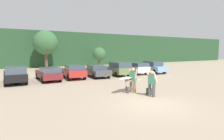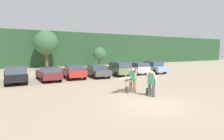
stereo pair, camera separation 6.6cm
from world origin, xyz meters
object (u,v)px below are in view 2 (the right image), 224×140
Objects in this scene: parked_car_dark_gray at (97,71)px; parked_car_sky_blue at (153,67)px; person_adult at (133,79)px; parked_car_maroon at (49,73)px; parked_car_red at (74,71)px; parked_car_olive_green at (118,68)px; parked_car_black at (15,74)px; surfboard_cream at (127,78)px; backpack_dropped at (149,91)px; person_companion at (152,82)px; parked_car_white at (136,68)px; surfboard_white at (133,81)px; person_child at (127,85)px.

parked_car_sky_blue is at bearing -87.62° from parked_car_dark_gray.
person_adult is (-9.58, -8.49, 0.19)m from parked_car_sky_blue.
parked_car_red is (2.65, 0.08, 0.06)m from parked_car_maroon.
parked_car_olive_green reaches higher than parked_car_sky_blue.
parked_car_black is 1.06× the size of parked_car_sky_blue.
surfboard_cream is (1.14, -8.57, 0.31)m from parked_car_red.
parked_car_dark_gray is at bearing -89.25° from parked_car_maroon.
parked_car_red is 2.30× the size of person_adult.
backpack_dropped is (-9.01, -9.59, -0.60)m from parked_car_sky_blue.
parked_car_olive_green is at bearing 93.70° from parked_car_sky_blue.
parked_car_black is 2.10× the size of surfboard_cream.
parked_car_dark_gray is at bearing 86.35° from backpack_dropped.
parked_car_olive_green is 2.61× the size of person_companion.
person_adult is (-6.70, -8.61, 0.21)m from parked_car_white.
parked_car_sky_blue is at bearing -91.62° from parked_car_white.
person_companion is (7.55, -10.08, 0.13)m from parked_car_black.
backpack_dropped is at bearing 141.45° from parked_car_sky_blue.
parked_car_olive_green reaches higher than surfboard_white.
parked_car_white is 1.83× the size of surfboard_cream.
parked_car_olive_green is at bearing -141.80° from surfboard_cream.
person_adult is 0.42m from surfboard_cream.
parked_car_maroon is 10.89m from parked_car_white.
parked_car_dark_gray is 1.09× the size of parked_car_sky_blue.
backpack_dropped is (0.45, -1.24, -0.62)m from surfboard_white.
surfboard_white is at bearing 158.64° from surfboard_cream.
surfboard_cream reaches higher than surfboard_white.
parked_car_olive_green is 1.03× the size of parked_car_sky_blue.
parked_car_olive_green is at bearing -132.11° from person_companion.
parked_car_black is at bearing -74.30° from person_child.
parked_car_dark_gray is at bearing 89.00° from parked_car_white.
person_child reaches higher than surfboard_white.
surfboard_cream is at bearing -4.02° from surfboard_white.
parked_car_black is 10.24× the size of backpack_dropped.
parked_car_dark_gray is 10.54× the size of backpack_dropped.
parked_car_red is at bearing -107.22° from surfboard_cream.
person_companion is 0.98× the size of surfboard_white.
parked_car_sky_blue is 4.16× the size of person_child.
parked_car_dark_gray is 5.51m from parked_car_white.
person_companion is at bearing 179.54° from parked_car_dark_gray.
parked_car_sky_blue is at bearing -90.15° from parked_car_olive_green.
person_adult reaches higher than parked_car_maroon.
person_adult is at bearing 156.22° from parked_car_olive_green.
person_companion reaches higher than person_child.
person_companion is (0.83, -1.62, 0.38)m from person_child.
surfboard_cream is 4.88× the size of backpack_dropped.
backpack_dropped is at bearing -141.70° from parked_car_black.
parked_car_red is at bearing 89.81° from parked_car_olive_green.
surfboard_white is at bearing 142.78° from parked_car_white.
parked_car_red is 5.46m from parked_car_olive_green.
surfboard_cream is (-4.32, -8.48, 0.25)m from parked_car_olive_green.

